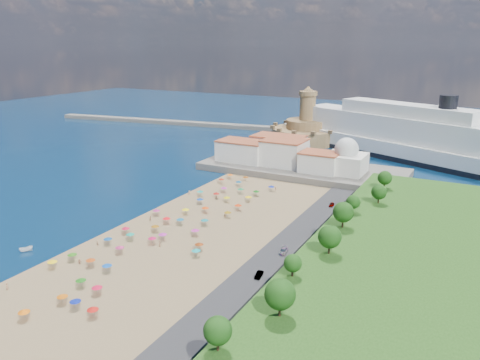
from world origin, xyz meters
The scene contains 12 objects.
ground centered at (0.00, 0.00, 0.00)m, with size 700.00×700.00×0.00m, color #071938.
terrace centered at (10.00, 73.00, 1.50)m, with size 90.00×36.00×3.00m, color #59544C.
jetty centered at (-12.00, 108.00, 1.20)m, with size 18.00×70.00×2.40m, color #59544C.
breakwater centered at (-110.00, 153.00, 1.30)m, with size 200.00×7.00×2.60m, color #59544C.
waterfront_buildings centered at (-3.05, 73.64, 7.88)m, with size 57.00×29.00×11.00m.
domed_building centered at (30.00, 71.00, 8.97)m, with size 16.00×16.00×15.00m.
fortress centered at (-12.00, 138.00, 6.68)m, with size 40.00×40.00×32.40m.
cruise_ship centered at (45.31, 122.97, 9.79)m, with size 147.81×80.16×33.04m.
beach_parasols centered at (-1.49, -7.56, 2.15)m, with size 31.47×115.12×2.20m.
beachgoers centered at (-4.81, -1.51, 1.12)m, with size 27.86×100.03×1.88m.
parked_cars centered at (36.00, -2.24, 1.33)m, with size 2.48×62.28×1.30m.
hillside_trees centered at (49.38, -9.94, 10.13)m, with size 12.26×111.49×7.64m.
Camera 1 is at (80.29, -118.46, 55.64)m, focal length 35.00 mm.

